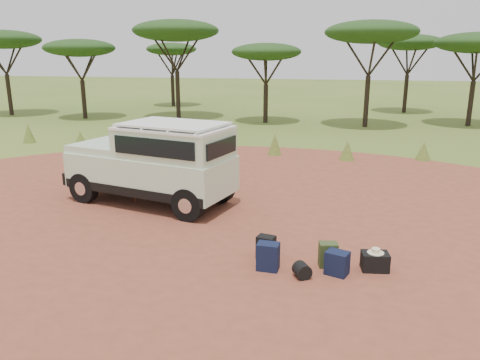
% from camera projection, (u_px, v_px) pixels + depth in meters
% --- Properties ---
extents(ground, '(140.00, 140.00, 0.00)m').
position_uv_depth(ground, '(221.00, 227.00, 11.59)').
color(ground, '#4E6925').
rests_on(ground, ground).
extents(dirt_clearing, '(23.00, 23.00, 0.01)m').
position_uv_depth(dirt_clearing, '(221.00, 227.00, 11.59)').
color(dirt_clearing, '#974631').
rests_on(dirt_clearing, ground).
extents(grass_fringe, '(36.60, 1.60, 0.90)m').
position_uv_depth(grass_fringe, '(277.00, 146.00, 19.62)').
color(grass_fringe, '#4E6925').
rests_on(grass_fringe, ground).
extents(acacia_treeline, '(46.70, 13.20, 6.26)m').
position_uv_depth(acacia_treeline, '(315.00, 42.00, 28.81)').
color(acacia_treeline, '#2D2019').
rests_on(acacia_treeline, ground).
extents(safari_vehicle, '(5.14, 2.98, 2.36)m').
position_uv_depth(safari_vehicle, '(155.00, 165.00, 13.15)').
color(safari_vehicle, silver).
rests_on(safari_vehicle, ground).
extents(walking_staff, '(0.42, 0.37, 1.49)m').
position_uv_depth(walking_staff, '(137.00, 180.00, 13.07)').
color(walking_staff, maroon).
rests_on(walking_staff, ground).
extents(backpack_black, '(0.41, 0.34, 0.50)m').
position_uv_depth(backpack_black, '(266.00, 247.00, 9.76)').
color(backpack_black, black).
rests_on(backpack_black, ground).
extents(backpack_navy, '(0.44, 0.32, 0.56)m').
position_uv_depth(backpack_navy, '(268.00, 257.00, 9.23)').
color(backpack_navy, '#121638').
rests_on(backpack_navy, ground).
extents(backpack_olive, '(0.41, 0.33, 0.51)m').
position_uv_depth(backpack_olive, '(328.00, 255.00, 9.39)').
color(backpack_olive, '#374921').
rests_on(backpack_olive, ground).
extents(duffel_navy, '(0.50, 0.44, 0.47)m').
position_uv_depth(duffel_navy, '(337.00, 263.00, 9.04)').
color(duffel_navy, '#121638').
rests_on(duffel_navy, ground).
extents(hard_case, '(0.57, 0.44, 0.37)m').
position_uv_depth(hard_case, '(375.00, 262.00, 9.24)').
color(hard_case, black).
rests_on(hard_case, ground).
extents(stuff_sack, '(0.41, 0.41, 0.30)m').
position_uv_depth(stuff_sack, '(302.00, 270.00, 8.93)').
color(stuff_sack, black).
rests_on(stuff_sack, ground).
extents(safari_hat, '(0.33, 0.33, 0.10)m').
position_uv_depth(safari_hat, '(376.00, 251.00, 9.18)').
color(safari_hat, beige).
rests_on(safari_hat, hard_case).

